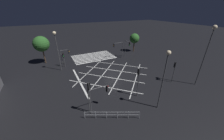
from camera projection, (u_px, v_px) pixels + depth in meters
ground_plane at (112, 74)px, 24.98m from camera, size 200.00×200.00×0.00m
road_markings at (97, 61)px, 31.01m from camera, size 16.24×22.50×0.01m
traffic_light_nw_cross at (174, 68)px, 21.03m from camera, size 0.36×0.39×3.82m
traffic_light_se_cross at (63, 57)px, 26.87m from camera, size 0.36×0.39×3.36m
traffic_light_ne_cross at (89, 92)px, 14.20m from camera, size 0.36×0.39×4.47m
traffic_light_se_main at (66, 54)px, 27.28m from camera, size 1.88×0.36×3.82m
traffic_light_sw_main at (118, 46)px, 32.13m from camera, size 2.90×0.36×4.01m
traffic_light_ne_main at (100, 92)px, 15.33m from camera, size 2.72×0.36×3.35m
traffic_light_sw_cross at (128, 45)px, 31.94m from camera, size 0.36×2.17×4.43m
traffic_light_median_north at (138, 77)px, 17.34m from camera, size 0.36×0.39×4.47m
street_lamp_east at (210, 42)px, 18.22m from camera, size 0.63×0.63×9.71m
street_lamp_west at (56, 41)px, 23.63m from camera, size 0.64×0.64×8.00m
street_lamp_far at (165, 70)px, 14.01m from camera, size 0.52×0.52×7.81m
street_tree_near at (134, 38)px, 36.53m from camera, size 2.80×2.80×5.29m
street_tree_far at (41, 44)px, 27.97m from camera, size 3.45×3.45×6.33m
pedestrian_railing at (112, 114)px, 14.53m from camera, size 5.77×2.98×1.05m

